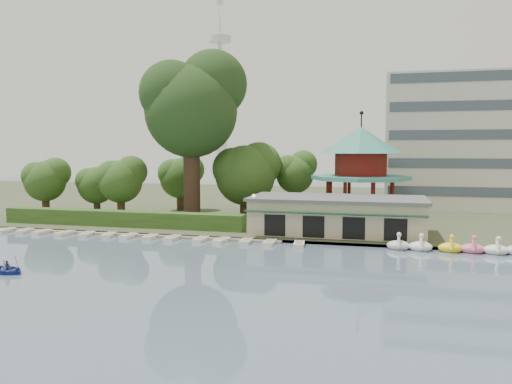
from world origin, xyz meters
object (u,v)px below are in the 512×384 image
(rowboat_with_passengers, at_px, (6,266))
(boathouse, at_px, (337,215))
(pavilion, at_px, (361,165))
(dock, at_px, (130,234))
(big_tree, at_px, (193,103))

(rowboat_with_passengers, bearing_deg, boathouse, 43.62)
(boathouse, height_order, pavilion, pavilion)
(dock, bearing_deg, big_tree, 73.96)
(boathouse, relative_size, rowboat_with_passengers, 3.51)
(big_tree, bearing_deg, rowboat_with_passengers, -98.76)
(boathouse, xyz_separation_m, rowboat_with_passengers, (-23.21, -22.11, -1.88))
(dock, distance_m, pavilion, 29.14)
(rowboat_with_passengers, bearing_deg, dock, 86.02)
(pavilion, height_order, rowboat_with_passengers, pavilion)
(boathouse, relative_size, big_tree, 0.86)
(pavilion, relative_size, rowboat_with_passengers, 2.55)
(dock, xyz_separation_m, pavilion, (24.00, 14.80, 7.36))
(big_tree, bearing_deg, boathouse, -18.26)
(pavilion, xyz_separation_m, rowboat_with_passengers, (-25.21, -32.14, -6.99))
(boathouse, height_order, big_tree, big_tree)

